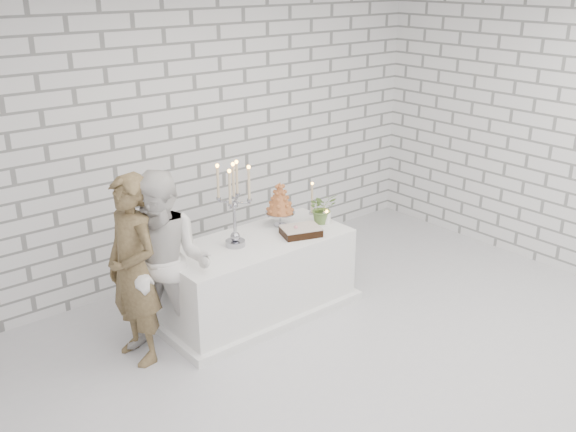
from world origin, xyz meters
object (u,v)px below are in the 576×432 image
object	(u,v)px
cake_table	(257,277)
croquembouche	(280,204)
groom	(133,270)
bride	(166,266)
candelabra	(234,205)

from	to	relation	value
cake_table	croquembouche	xyz separation A→B (m)	(0.40, 0.15, 0.60)
groom	bride	size ratio (longest dim) A/B	1.00
groom	bride	bearing A→B (deg)	63.37
croquembouche	groom	bearing A→B (deg)	-175.48
bride	candelabra	bearing A→B (deg)	52.89
cake_table	groom	bearing A→B (deg)	178.85
groom	candelabra	world-z (taller)	groom
cake_table	bride	xyz separation A→B (m)	(-0.99, -0.07, 0.43)
cake_table	groom	size ratio (longest dim) A/B	1.11
groom	cake_table	bearing A→B (deg)	83.02
candelabra	groom	bearing A→B (deg)	-179.87
bride	cake_table	bearing A→B (deg)	49.73
groom	candelabra	distance (m)	1.06
cake_table	bride	world-z (taller)	bride
groom	candelabra	xyz separation A→B (m)	(1.01, 0.00, 0.33)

